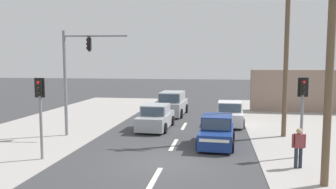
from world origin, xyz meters
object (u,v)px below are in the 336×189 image
(traffic_signal_mast, at_px, (74,69))
(suv_crossing_left, at_px, (172,104))
(sedan_receding_far, at_px, (230,114))
(utility_pole_midground_right, at_px, (287,35))
(hatchback_kerbside_parked, at_px, (217,132))
(pedestrian_at_kerb, at_px, (299,146))
(utility_pole_foreground_right, at_px, (327,29))
(pedestal_signal_left_kerb, at_px, (40,105))
(pedestal_signal_right_kerb, at_px, (302,104))
(sedan_oncoming_near, at_px, (156,118))

(traffic_signal_mast, bearing_deg, suv_crossing_left, 61.75)
(sedan_receding_far, bearing_deg, utility_pole_midground_right, -49.04)
(traffic_signal_mast, xyz_separation_m, suv_crossing_left, (4.45, 8.28, -2.95))
(hatchback_kerbside_parked, height_order, pedestrian_at_kerb, pedestrian_at_kerb)
(utility_pole_foreground_right, xyz_separation_m, pedestal_signal_left_kerb, (-11.05, 1.34, -2.90))
(pedestal_signal_left_kerb, bearing_deg, utility_pole_foreground_right, -6.92)
(pedestal_signal_right_kerb, relative_size, pedestrian_at_kerb, 2.18)
(pedestal_signal_left_kerb, bearing_deg, hatchback_kerbside_parked, 26.20)
(pedestrian_at_kerb, bearing_deg, sedan_oncoming_near, 135.93)
(utility_pole_foreground_right, height_order, traffic_signal_mast, utility_pole_foreground_right)
(sedan_oncoming_near, distance_m, pedestrian_at_kerb, 9.92)
(pedestal_signal_right_kerb, xyz_separation_m, sedan_receding_far, (-2.88, 7.56, -1.71))
(pedestal_signal_right_kerb, height_order, sedan_oncoming_near, pedestal_signal_right_kerb)
(pedestal_signal_right_kerb, relative_size, sedan_oncoming_near, 0.83)
(pedestal_signal_right_kerb, distance_m, hatchback_kerbside_parked, 4.39)
(utility_pole_midground_right, height_order, sedan_oncoming_near, utility_pole_midground_right)
(suv_crossing_left, distance_m, pedestrian_at_kerb, 14.24)
(pedestal_signal_right_kerb, distance_m, sedan_oncoming_near, 9.42)
(pedestrian_at_kerb, bearing_deg, traffic_signal_mast, 159.64)
(utility_pole_foreground_right, height_order, sedan_receding_far, utility_pole_foreground_right)
(hatchback_kerbside_parked, height_order, sedan_receding_far, sedan_receding_far)
(suv_crossing_left, xyz_separation_m, pedestrian_at_kerb, (6.86, -12.48, 0.04))
(sedan_receding_far, bearing_deg, suv_crossing_left, 143.13)
(utility_pole_foreground_right, relative_size, sedan_oncoming_near, 2.31)
(pedestal_signal_right_kerb, xyz_separation_m, sedan_oncoming_near, (-7.59, 5.31, -1.71))
(traffic_signal_mast, xyz_separation_m, pedestal_signal_left_kerb, (0.58, -4.67, -1.42))
(pedestal_signal_right_kerb, bearing_deg, sedan_receding_far, 110.89)
(pedestal_signal_left_kerb, relative_size, sedan_receding_far, 0.83)
(pedestal_signal_right_kerb, height_order, pedestrian_at_kerb, pedestal_signal_right_kerb)
(utility_pole_midground_right, height_order, pedestal_signal_right_kerb, utility_pole_midground_right)
(pedestal_signal_left_kerb, height_order, suv_crossing_left, pedestal_signal_left_kerb)
(utility_pole_midground_right, distance_m, pedestrian_at_kerb, 7.51)
(suv_crossing_left, relative_size, sedan_receding_far, 1.07)
(pedestal_signal_left_kerb, xyz_separation_m, sedan_oncoming_near, (3.60, 7.37, -1.71))
(traffic_signal_mast, bearing_deg, sedan_oncoming_near, 32.89)
(suv_crossing_left, bearing_deg, pedestal_signal_right_kerb, -56.07)
(utility_pole_foreground_right, height_order, hatchback_kerbside_parked, utility_pole_foreground_right)
(pedestal_signal_right_kerb, bearing_deg, utility_pole_foreground_right, -92.40)
(utility_pole_midground_right, distance_m, pedestal_signal_left_kerb, 13.27)
(sedan_receding_far, bearing_deg, pedestal_signal_right_kerb, -69.11)
(utility_pole_midground_right, xyz_separation_m, pedestal_signal_right_kerb, (-0.05, -4.18, -3.29))
(sedan_oncoming_near, bearing_deg, pedestal_signal_right_kerb, -34.98)
(traffic_signal_mast, xyz_separation_m, sedan_oncoming_near, (4.18, 2.70, -3.13))
(utility_pole_midground_right, relative_size, pedestrian_at_kerb, 6.70)
(sedan_receding_far, height_order, pedestrian_at_kerb, pedestrian_at_kerb)
(pedestal_signal_left_kerb, relative_size, hatchback_kerbside_parked, 0.96)
(utility_pole_midground_right, xyz_separation_m, pedestal_signal_left_kerb, (-11.24, -6.24, -3.29))
(traffic_signal_mast, relative_size, pedestrian_at_kerb, 3.68)
(pedestal_signal_left_kerb, relative_size, suv_crossing_left, 0.77)
(traffic_signal_mast, bearing_deg, sedan_receding_far, 29.12)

